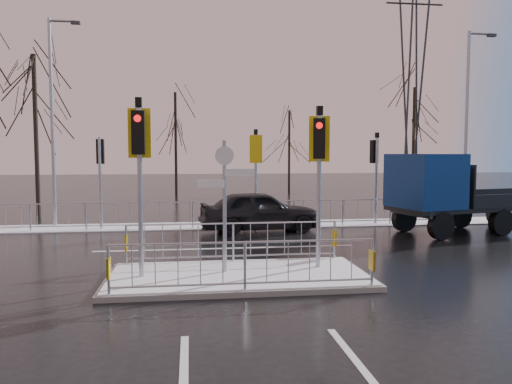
{
  "coord_description": "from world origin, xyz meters",
  "views": [
    {
      "loc": [
        -1.09,
        -11.33,
        2.92
      ],
      "look_at": [
        0.8,
        2.96,
        1.8
      ],
      "focal_mm": 35.0,
      "sensor_mm": 36.0,
      "label": 1
    }
  ],
  "objects": [
    {
      "name": "far_kerb_fixtures",
      "position": [
        0.29,
        8.09,
        1.02
      ],
      "size": [
        18.0,
        0.65,
        3.83
      ],
      "color": "#959AA3",
      "rests_on": "ground"
    },
    {
      "name": "car_far_lane",
      "position": [
        1.49,
        7.1,
        0.77
      ],
      "size": [
        4.67,
        2.3,
        1.53
      ],
      "primitive_type": "imported",
      "rotation": [
        0.0,
        0.0,
        1.68
      ],
      "color": "black",
      "rests_on": "ground"
    },
    {
      "name": "tree_far_b",
      "position": [
        6.0,
        24.0,
        4.18
      ],
      "size": [
        3.25,
        3.25,
        6.14
      ],
      "color": "black",
      "rests_on": "ground"
    },
    {
      "name": "traffic_island",
      "position": [
        -0.01,
        0.01,
        0.39
      ],
      "size": [
        6.0,
        3.04,
        4.15
      ],
      "color": "slate",
      "rests_on": "ground"
    },
    {
      "name": "lane_markings",
      "position": [
        0.0,
        -0.33,
        0.0
      ],
      "size": [
        8.0,
        11.38,
        0.01
      ],
      "color": "silver",
      "rests_on": "ground"
    },
    {
      "name": "ground",
      "position": [
        0.0,
        0.0,
        0.0
      ],
      "size": [
        120.0,
        120.0,
        0.0
      ],
      "primitive_type": "plane",
      "color": "black",
      "rests_on": "ground"
    },
    {
      "name": "snow_verge",
      "position": [
        0.0,
        8.6,
        0.02
      ],
      "size": [
        30.0,
        2.0,
        0.04
      ],
      "primitive_type": "cube",
      "color": "white",
      "rests_on": "ground"
    },
    {
      "name": "tree_far_a",
      "position": [
        -2.0,
        22.0,
        4.82
      ],
      "size": [
        3.75,
        3.75,
        7.08
      ],
      "color": "black",
      "rests_on": "ground"
    },
    {
      "name": "tree_far_c",
      "position": [
        14.0,
        21.0,
        5.15
      ],
      "size": [
        4.0,
        4.0,
        7.55
      ],
      "color": "black",
      "rests_on": "ground"
    },
    {
      "name": "street_lamp_left",
      "position": [
        -6.43,
        9.5,
        4.49
      ],
      "size": [
        1.25,
        0.18,
        8.2
      ],
      "color": "#959AA3",
      "rests_on": "ground"
    },
    {
      "name": "flatbed_truck",
      "position": [
        8.03,
        5.55,
        1.54
      ],
      "size": [
        6.6,
        3.61,
        2.9
      ],
      "color": "black",
      "rests_on": "ground"
    },
    {
      "name": "pylon_wires",
      "position": [
        16.88,
        30.0,
        11.03
      ],
      "size": [
        70.0,
        2.38,
        19.97
      ],
      "color": "#2D3033",
      "rests_on": "ground"
    },
    {
      "name": "tree_near_b",
      "position": [
        -8.0,
        12.5,
        5.15
      ],
      "size": [
        4.0,
        4.0,
        7.55
      ],
      "color": "black",
      "rests_on": "ground"
    },
    {
      "name": "street_lamp_right",
      "position": [
        10.57,
        8.5,
        4.39
      ],
      "size": [
        1.25,
        0.18,
        8.0
      ],
      "color": "#959AA3",
      "rests_on": "ground"
    }
  ]
}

